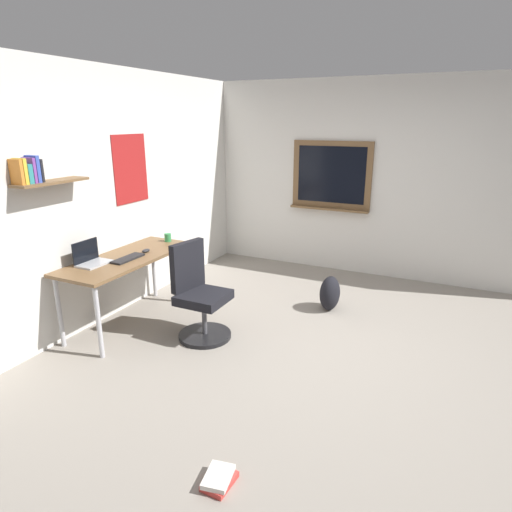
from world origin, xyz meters
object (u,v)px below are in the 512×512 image
object	(u,v)px
office_chair	(199,298)
keyboard	(128,258)
laptop	(91,259)
coffee_mug	(168,237)
backpack	(330,293)
desk	(128,263)
book_stack_on_floor	(219,479)
computer_mouse	(146,251)

from	to	relation	value
office_chair	keyboard	xyz separation A→B (m)	(-0.13, 0.74, 0.34)
laptop	office_chair	bearing A→B (deg)	-67.89
office_chair	coffee_mug	xyz separation A→B (m)	(0.60, 0.79, 0.37)
office_chair	laptop	bearing A→B (deg)	112.11
laptop	coffee_mug	size ratio (longest dim) A/B	3.37
office_chair	backpack	world-z (taller)	office_chair
desk	laptop	xyz separation A→B (m)	(-0.34, 0.15, 0.13)
office_chair	laptop	xyz separation A→B (m)	(-0.39, 0.96, 0.38)
book_stack_on_floor	desk	bearing A→B (deg)	52.25
desk	backpack	xyz separation A→B (m)	(1.22, -1.80, -0.46)
backpack	desk	bearing A→B (deg)	124.15
desk	laptop	bearing A→B (deg)	156.82
laptop	computer_mouse	size ratio (longest dim) A/B	2.98
laptop	book_stack_on_floor	xyz separation A→B (m)	(-1.16, -2.08, -0.75)
office_chair	keyboard	distance (m)	0.82
office_chair	book_stack_on_floor	world-z (taller)	office_chair
desk	laptop	size ratio (longest dim) A/B	4.88
computer_mouse	coffee_mug	distance (m)	0.46
office_chair	backpack	xyz separation A→B (m)	(1.17, -0.98, -0.21)
computer_mouse	book_stack_on_floor	world-z (taller)	computer_mouse
backpack	book_stack_on_floor	distance (m)	2.73
desk	coffee_mug	xyz separation A→B (m)	(0.66, -0.03, 0.12)
computer_mouse	backpack	world-z (taller)	computer_mouse
desk	book_stack_on_floor	distance (m)	2.53
backpack	book_stack_on_floor	world-z (taller)	backpack
office_chair	computer_mouse	bearing A→B (deg)	78.33
backpack	book_stack_on_floor	xyz separation A→B (m)	(-2.72, -0.14, -0.16)
coffee_mug	book_stack_on_floor	xyz separation A→B (m)	(-2.16, -1.91, -0.75)
office_chair	laptop	distance (m)	1.11
keyboard	computer_mouse	xyz separation A→B (m)	(0.28, 0.00, 0.01)
office_chair	desk	bearing A→B (deg)	93.58
desk	office_chair	bearing A→B (deg)	-86.42
office_chair	book_stack_on_floor	bearing A→B (deg)	-144.18
desk	backpack	distance (m)	2.22
coffee_mug	backpack	bearing A→B (deg)	-72.33
keyboard	book_stack_on_floor	world-z (taller)	keyboard
coffee_mug	backpack	distance (m)	1.95
computer_mouse	backpack	xyz separation A→B (m)	(1.02, -1.72, -0.55)
computer_mouse	coffee_mug	bearing A→B (deg)	6.32
keyboard	coffee_mug	xyz separation A→B (m)	(0.73, 0.05, 0.04)
office_chair	keyboard	size ratio (longest dim) A/B	2.57
desk	coffee_mug	distance (m)	0.67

